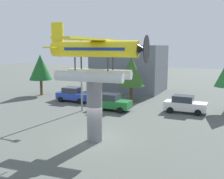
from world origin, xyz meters
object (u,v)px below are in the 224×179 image
(car_far_white, at_px, (185,104))
(tree_west, at_px, (40,67))
(floatplane_monument, at_px, (96,56))
(storefront_building, at_px, (129,68))
(display_pedestal, at_px, (94,111))
(streetlight_primary, at_px, (83,69))
(car_mid_green, at_px, (111,102))
(car_near_blue, at_px, (73,95))
(tree_east, at_px, (131,72))

(car_far_white, bearing_deg, tree_west, 173.85)
(floatplane_monument, distance_m, storefront_building, 22.91)
(display_pedestal, height_order, streetlight_primary, streetlight_primary)
(car_mid_green, height_order, car_far_white, same)
(streetlight_primary, bearing_deg, display_pedestal, -54.65)
(streetlight_primary, bearing_deg, car_far_white, 20.80)
(storefront_building, bearing_deg, streetlight_primary, -88.15)
(floatplane_monument, xyz_separation_m, car_far_white, (4.33, 11.12, -5.17))
(display_pedestal, bearing_deg, car_far_white, 68.16)
(car_mid_green, xyz_separation_m, tree_west, (-12.61, 4.31, 2.97))
(floatplane_monument, height_order, car_near_blue, floatplane_monument)
(storefront_building, bearing_deg, car_mid_green, -77.53)
(display_pedestal, bearing_deg, streetlight_primary, 125.35)
(display_pedestal, height_order, storefront_building, storefront_building)
(floatplane_monument, distance_m, tree_east, 14.92)
(display_pedestal, bearing_deg, floatplane_monument, 5.21)
(tree_east, bearing_deg, storefront_building, 112.65)
(car_near_blue, bearing_deg, display_pedestal, -51.44)
(display_pedestal, distance_m, car_mid_green, 9.50)
(storefront_building, bearing_deg, car_far_white, -46.82)
(car_far_white, bearing_deg, tree_east, 154.62)
(car_near_blue, xyz_separation_m, tree_west, (-6.55, 2.08, 2.97))
(floatplane_monument, distance_m, tree_west, 20.59)
(car_mid_green, distance_m, streetlight_primary, 4.55)
(streetlight_primary, height_order, tree_east, streetlight_primary)
(car_far_white, relative_size, streetlight_primary, 0.56)
(display_pedestal, distance_m, floatplane_monument, 3.86)
(car_far_white, relative_size, tree_west, 0.75)
(streetlight_primary, distance_m, tree_west, 11.77)
(storefront_building, height_order, tree_east, storefront_building)
(display_pedestal, bearing_deg, tree_east, 100.20)
(floatplane_monument, bearing_deg, display_pedestal, -180.00)
(storefront_building, bearing_deg, tree_east, -67.35)
(floatplane_monument, height_order, tree_east, floatplane_monument)
(streetlight_primary, bearing_deg, car_mid_green, 32.54)
(floatplane_monument, xyz_separation_m, car_near_blue, (-9.05, 11.18, -5.17))
(tree_west, height_order, tree_east, tree_west)
(floatplane_monument, xyz_separation_m, tree_west, (-15.60, 13.26, -2.20))
(car_mid_green, bearing_deg, floatplane_monument, -71.54)
(display_pedestal, distance_m, tree_east, 14.79)
(streetlight_primary, bearing_deg, storefront_building, 91.85)
(streetlight_primary, distance_m, tree_east, 7.57)
(display_pedestal, xyz_separation_m, car_mid_green, (-2.86, 8.97, -1.31))
(streetlight_primary, height_order, tree_west, streetlight_primary)
(floatplane_monument, distance_m, car_far_white, 13.00)
(car_near_blue, height_order, streetlight_primary, streetlight_primary)
(display_pedestal, relative_size, tree_west, 0.78)
(tree_west, bearing_deg, tree_east, 5.34)
(storefront_building, distance_m, tree_east, 8.15)
(car_mid_green, height_order, tree_east, tree_east)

